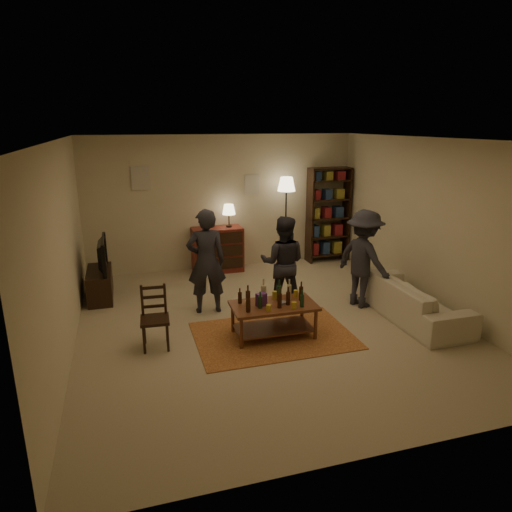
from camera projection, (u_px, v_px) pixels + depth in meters
name	position (u px, v px, depth m)	size (l,w,h in m)	color
floor	(268.00, 323.00, 6.89)	(6.00, 6.00, 0.00)	#C6B793
room_shell	(191.00, 181.00, 8.95)	(6.00, 6.00, 6.00)	beige
rug	(273.00, 335.00, 6.49)	(2.20, 1.50, 0.01)	#954320
coffee_table	(273.00, 308.00, 6.37)	(1.19, 0.67, 0.82)	brown
dining_chair	(155.00, 315.00, 6.08)	(0.40, 0.40, 0.86)	black
tv_stand	(100.00, 277.00, 7.78)	(0.40, 1.00, 1.06)	black
dresser	(218.00, 248.00, 9.20)	(1.00, 0.50, 1.36)	maroon
bookshelf	(328.00, 214.00, 9.77)	(0.90, 0.34, 2.02)	black
floor_lamp	(286.00, 191.00, 9.22)	(0.36, 0.36, 1.87)	black
sofa	(412.00, 299.00, 7.04)	(2.08, 0.81, 0.61)	beige
person_left	(206.00, 261.00, 7.11)	(0.61, 0.40, 1.67)	#24242C
person_right	(283.00, 263.00, 7.29)	(0.74, 0.58, 1.52)	#25252C
person_by_sofa	(364.00, 259.00, 7.36)	(1.03, 0.59, 1.60)	#292931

